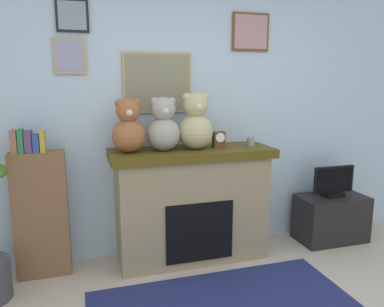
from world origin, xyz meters
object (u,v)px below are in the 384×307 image
Objects in this scene: teddy_bear_grey at (164,127)px; teddy_bear_tan at (196,124)px; candle_jar at (251,141)px; bookshelf at (40,210)px; television at (333,183)px; mantel_clock at (219,139)px; tv_stand at (331,218)px; teddy_bear_cream at (129,128)px; fireplace at (192,203)px.

teddy_bear_tan reaches higher than teddy_bear_grey.
teddy_bear_tan is (-0.55, -0.00, 0.19)m from candle_jar.
bookshelf is at bearing 177.96° from candle_jar.
candle_jar is at bearing -2.04° from bookshelf.
teddy_bear_tan is at bearing -0.01° from teddy_bear_grey.
television is 1.35m from mantel_clock.
tv_stand is 1.52× the size of teddy_bear_cream.
television is 2.17m from teddy_bear_cream.
candle_jar is at bearing -1.75° from fireplace.
candle_jar is (0.58, -0.02, 0.56)m from fireplace.
mantel_clock is 0.53m from teddy_bear_grey.
bookshelf is 8.58× the size of mantel_clock.
tv_stand is at bearing -2.03° from bookshelf.
mantel_clock reaches higher than candle_jar.
mantel_clock is 0.32× the size of teddy_bear_cream.
candle_jar is (1.90, -0.07, 0.51)m from bookshelf.
candle_jar is 0.56× the size of mantel_clock.
fireplace is 17.66× the size of candle_jar.
television is at bearing -90.00° from tv_stand.
teddy_bear_grey is at bearing -0.00° from teddy_bear_cream.
teddy_bear_cream is (0.75, -0.07, 0.68)m from bookshelf.
teddy_bear_grey reaches higher than bookshelf.
teddy_bear_grey is (-1.77, 0.03, 1.02)m from tv_stand.
bookshelf is at bearing 174.82° from teddy_bear_cream.
television is 1.04m from candle_jar.
teddy_bear_cream reaches higher than mantel_clock.
teddy_bear_tan is at bearing 178.77° from tv_stand.
bookshelf is 1.01m from teddy_bear_cream.
tv_stand is (2.83, -0.10, -0.34)m from bookshelf.
fireplace is at bearing -2.17° from bookshelf.
teddy_bear_grey is (-0.51, 0.00, 0.14)m from mantel_clock.
teddy_bear_tan is at bearing -30.25° from fireplace.
mantel_clock is 0.32× the size of teddy_bear_grey.
mantel_clock is at bearing -2.52° from bookshelf.
teddy_bear_tan reaches higher than tv_stand.
fireplace is 0.78m from teddy_bear_grey.
bookshelf is at bearing 177.83° from fireplace.
mantel_clock reaches higher than tv_stand.
bookshelf is 1.26m from teddy_bear_grey.
teddy_bear_cream is 0.98× the size of teddy_bear_grey.
candle_jar is (-0.93, 0.03, 0.47)m from television.
bookshelf is at bearing 177.97° from tv_stand.
teddy_bear_grey reaches higher than television.
bookshelf is 1.96m from candle_jar.
teddy_bear_tan reaches higher than teddy_bear_cream.
fireplace is at bearing 178.05° from television.
fireplace is 3.15× the size of teddy_bear_grey.
teddy_bear_tan is (-1.48, 0.03, 0.65)m from television.
bookshelf is 2.83m from television.
teddy_bear_cream is at bearing 180.00° from teddy_bear_grey.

